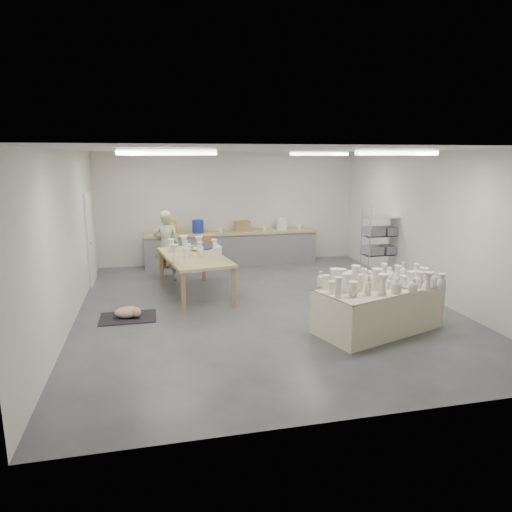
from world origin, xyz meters
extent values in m
plane|color=#424449|center=(0.00, 0.00, 0.00)|extent=(8.00, 8.00, 0.00)
cube|color=white|center=(0.00, 0.00, 2.99)|extent=(7.00, 8.00, 0.02)
cube|color=silver|center=(0.00, 4.00, 1.50)|extent=(7.00, 0.02, 3.00)
cube|color=silver|center=(0.00, -4.00, 1.50)|extent=(7.00, 0.02, 3.00)
cube|color=silver|center=(-3.50, 0.00, 1.50)|extent=(0.02, 8.00, 3.00)
cube|color=silver|center=(3.50, 0.00, 1.50)|extent=(0.02, 8.00, 3.00)
cube|color=white|center=(-3.47, 2.60, 1.05)|extent=(0.05, 0.90, 2.10)
cube|color=white|center=(-1.80, -1.50, 2.94)|extent=(1.40, 0.12, 0.08)
cube|color=white|center=(1.80, -1.50, 2.94)|extent=(1.40, 0.12, 0.08)
cube|color=white|center=(-1.80, 2.00, 2.94)|extent=(1.40, 0.12, 0.08)
cube|color=white|center=(1.80, 2.00, 2.94)|extent=(1.40, 0.12, 0.08)
cube|color=tan|center=(0.00, 3.68, 0.87)|extent=(4.60, 0.60, 0.06)
cube|color=slate|center=(0.00, 3.68, 0.42)|extent=(4.60, 0.55, 0.84)
cylinder|color=gold|center=(-1.60, 3.68, 1.07)|extent=(0.30, 0.30, 0.34)
cylinder|color=#1D299D|center=(-0.90, 3.68, 1.07)|extent=(0.30, 0.30, 0.34)
cylinder|color=white|center=(1.40, 3.68, 1.07)|extent=(0.30, 0.30, 0.34)
cube|color=olive|center=(0.30, 3.68, 1.04)|extent=(0.40, 0.30, 0.28)
cylinder|color=white|center=(-2.00, 3.68, 0.97)|extent=(0.10, 0.10, 0.14)
cylinder|color=white|center=(-0.30, 3.68, 0.97)|extent=(0.10, 0.10, 0.14)
cylinder|color=white|center=(0.90, 3.68, 0.97)|extent=(0.10, 0.10, 0.14)
cylinder|color=white|center=(1.90, 3.68, 0.97)|extent=(0.10, 0.10, 0.14)
cylinder|color=silver|center=(2.78, 1.18, 0.90)|extent=(0.02, 0.02, 1.80)
cylinder|color=silver|center=(3.62, 1.18, 0.90)|extent=(0.02, 0.02, 1.80)
cylinder|color=silver|center=(2.78, 1.62, 0.90)|extent=(0.02, 0.02, 1.80)
cylinder|color=silver|center=(3.62, 1.62, 0.90)|extent=(0.02, 0.02, 1.80)
cube|color=silver|center=(3.20, 1.40, 0.15)|extent=(0.88, 0.48, 0.02)
cube|color=silver|center=(3.20, 1.40, 0.60)|extent=(0.88, 0.48, 0.02)
cube|color=silver|center=(3.20, 1.40, 1.05)|extent=(0.88, 0.48, 0.02)
cube|color=silver|center=(3.20, 1.40, 1.50)|extent=(0.88, 0.48, 0.02)
cube|color=slate|center=(2.98, 1.40, 0.72)|extent=(0.38, 0.42, 0.18)
cube|color=slate|center=(3.42, 1.40, 0.72)|extent=(0.38, 0.42, 0.18)
cube|color=slate|center=(2.98, 1.40, 1.17)|extent=(0.38, 0.42, 0.18)
cube|color=slate|center=(3.42, 1.40, 1.17)|extent=(0.38, 0.42, 0.18)
cube|color=olive|center=(1.58, -1.58, 0.32)|extent=(2.06, 1.42, 0.64)
cube|color=beige|center=(1.58, -1.58, 0.73)|extent=(2.34, 1.64, 0.03)
cube|color=beige|center=(1.58, -2.07, 0.37)|extent=(2.02, 0.71, 0.74)
cube|color=beige|center=(1.58, -1.10, 0.37)|extent=(2.02, 0.71, 0.74)
cube|color=tan|center=(-1.24, 1.10, 0.82)|extent=(1.49, 2.43, 0.06)
cube|color=olive|center=(-1.74, 0.04, 0.40)|extent=(0.08, 0.08, 0.79)
cube|color=olive|center=(-0.75, 0.04, 0.40)|extent=(0.08, 0.08, 0.79)
cube|color=olive|center=(-1.74, 2.17, 0.40)|extent=(0.08, 0.08, 0.79)
cube|color=olive|center=(-0.75, 2.17, 0.40)|extent=(0.08, 0.08, 0.79)
ellipsoid|color=silver|center=(-1.14, 1.63, 0.90)|extent=(0.26, 0.26, 0.12)
cylinder|color=#1D299D|center=(-0.91, 1.76, 0.87)|extent=(0.26, 0.26, 0.03)
cylinder|color=white|center=(-1.29, 1.85, 0.91)|extent=(0.11, 0.11, 0.12)
cube|color=olive|center=(-0.85, 2.01, 0.99)|extent=(0.32, 0.26, 0.28)
cube|color=black|center=(-2.57, -0.06, 0.01)|extent=(1.00, 0.70, 0.02)
ellipsoid|color=white|center=(-2.57, -0.06, 0.12)|extent=(0.55, 0.47, 0.20)
sphere|color=white|center=(-2.41, -0.16, 0.14)|extent=(0.17, 0.17, 0.17)
imported|color=#96AB85|center=(-1.76, 2.42, 0.83)|extent=(0.66, 0.48, 1.67)
cylinder|color=red|center=(-1.76, 2.69, 0.28)|extent=(0.38, 0.38, 0.04)
cylinder|color=silver|center=(-1.63, 2.72, 0.14)|extent=(0.02, 0.02, 0.27)
cylinder|color=silver|center=(-1.85, 2.79, 0.14)|extent=(0.02, 0.02, 0.27)
cylinder|color=silver|center=(-1.80, 2.57, 0.14)|extent=(0.02, 0.02, 0.27)
camera|label=1|loc=(-2.04, -8.25, 2.89)|focal=32.00mm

